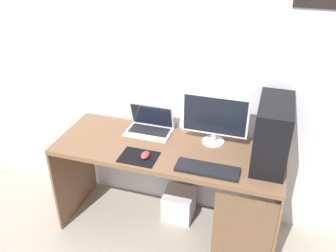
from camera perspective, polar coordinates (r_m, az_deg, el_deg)
The scene contains 10 objects.
ground_plane at distance 3.09m, azimuth 0.00°, elevation -15.57°, with size 8.00×8.00×0.00m, color #9E9384.
wall_back at distance 2.66m, azimuth 2.31°, elevation 10.04°, with size 4.00×0.05×2.60m.
desk at distance 2.67m, azimuth 0.38°, elevation -6.29°, with size 1.66×0.61×0.77m.
pc_tower at distance 2.44m, azimuth 16.25°, elevation -1.13°, with size 0.22×0.46×0.44m, color black.
monitor at distance 2.58m, azimuth 7.44°, elevation 1.19°, with size 0.48×0.16×0.38m.
laptop at distance 2.78m, azimuth -2.93°, elevation -0.02°, with size 0.35×0.22×0.21m.
keyboard at distance 2.38m, azimuth 6.27°, elevation -6.87°, with size 0.42×0.14×0.02m, color black.
mousepad at distance 2.50m, azimuth -4.67°, elevation -4.94°, with size 0.26×0.20×0.01m, color black.
mouse_left at distance 2.49m, azimuth -3.64°, elevation -4.63°, with size 0.06×0.10×0.03m, color #B23333.
subwoofer at distance 3.10m, azimuth 1.74°, elevation -12.34°, with size 0.24×0.24×0.24m, color silver.
Camera 1 is at (0.66, -2.08, 2.19)m, focal length 38.33 mm.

